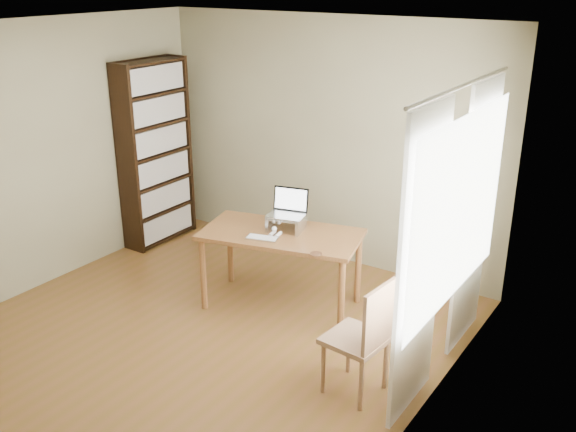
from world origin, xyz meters
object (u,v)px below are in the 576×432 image
object	(u,v)px
bookshelf	(156,153)
keyboard	(262,238)
desk	(281,242)
cat	(286,221)
laptop	(290,209)
chair	(365,335)

from	to	relation	value
bookshelf	keyboard	bearing A→B (deg)	-20.44
desk	cat	size ratio (longest dim) A/B	3.25
desk	cat	xyz separation A→B (m)	(-0.02, 0.11, 0.16)
bookshelf	desk	size ratio (longest dim) A/B	1.33
laptop	chair	bearing A→B (deg)	-50.06
bookshelf	cat	bearing A→B (deg)	-11.75
chair	bookshelf	bearing A→B (deg)	164.08
keyboard	chair	xyz separation A→B (m)	(1.34, -0.57, -0.25)
cat	chair	size ratio (longest dim) A/B	0.52
bookshelf	chair	distance (m)	3.68
desk	chair	world-z (taller)	chair
desk	keyboard	distance (m)	0.25
bookshelf	laptop	xyz separation A→B (m)	(2.11, -0.41, -0.11)
desk	laptop	world-z (taller)	laptop
laptop	keyboard	size ratio (longest dim) A/B	1.25
keyboard	chair	bearing A→B (deg)	-39.25
laptop	desk	bearing A→B (deg)	-104.23
keyboard	cat	distance (m)	0.34
cat	chair	bearing A→B (deg)	-42.62
desk	laptop	distance (m)	0.32
desk	laptop	size ratio (longest dim) A/B	4.14
bookshelf	keyboard	xyz separation A→B (m)	(2.05, -0.76, -0.29)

